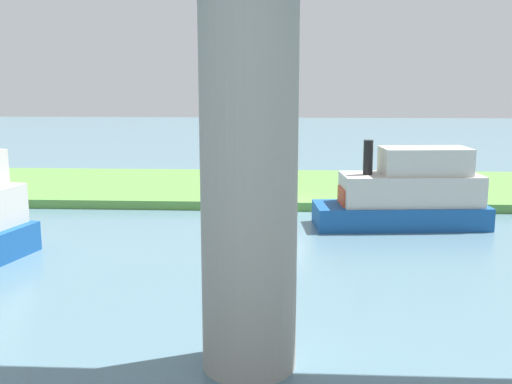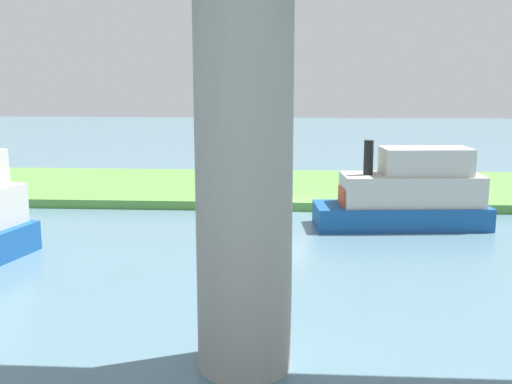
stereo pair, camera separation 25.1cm
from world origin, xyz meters
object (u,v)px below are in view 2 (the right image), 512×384
object	(u,v)px
bridge_pylon	(244,158)
person_on_bank	(234,186)
pontoon_yellow	(407,195)
mooring_post	(278,189)

from	to	relation	value
bridge_pylon	person_on_bank	xyz separation A→B (m)	(2.15, -19.54, -4.15)
bridge_pylon	pontoon_yellow	distance (m)	17.19
bridge_pylon	pontoon_yellow	world-z (taller)	bridge_pylon
bridge_pylon	mooring_post	distance (m)	20.84
mooring_post	bridge_pylon	bearing A→B (deg)	89.18
bridge_pylon	person_on_bank	distance (m)	20.09
bridge_pylon	pontoon_yellow	xyz separation A→B (m)	(-6.75, -15.35, -3.77)
person_on_bank	pontoon_yellow	size ratio (longest dim) A/B	0.16
person_on_bank	mooring_post	distance (m)	2.59
mooring_post	pontoon_yellow	distance (m)	8.20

